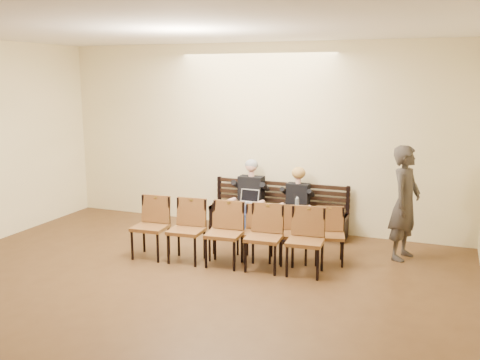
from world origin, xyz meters
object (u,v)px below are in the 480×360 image
Objects in this scene: water_bottle at (297,210)px; chair_row_back at (276,234)px; seated_woman at (296,206)px; seated_man at (249,197)px; bag at (330,231)px; laptop at (247,205)px; bench at (277,221)px; chair_row_front at (224,234)px; passerby at (406,194)px.

chair_row_back is at bearing -91.89° from water_bottle.
seated_woman reaches higher than water_bottle.
seated_man is at bearing 166.33° from water_bottle.
seated_man is 0.91m from seated_woman.
seated_woman is 0.77m from bag.
laptop reaches higher than water_bottle.
laptop is at bearing -165.99° from seated_woman.
laptop is at bearing -81.23° from seated_man.
bench is 7.36× the size of laptop.
chair_row_front is (-0.71, -1.59, -0.07)m from water_bottle.
water_bottle is at bearing -72.45° from seated_woman.
seated_man reaches higher than laptop.
laptop is (-0.47, -0.34, 0.35)m from bench.
chair_row_back is at bearing 131.17° from passerby.
water_bottle is at bearing 99.03° from passerby.
water_bottle is 1.91m from passerby.
passerby is 0.99× the size of chair_row_back.
bench is at bearing -174.11° from bag.
seated_man is 1.59m from bag.
seated_man is 0.65× the size of passerby.
seated_man is 1.86m from chair_row_front.
bag is 0.16× the size of passerby.
passerby is (1.90, -0.48, 0.47)m from seated_woman.
seated_woman is 4.94× the size of water_bottle.
laptop is 1.63m from chair_row_front.
seated_woman is at bearing 17.27° from laptop.
passerby is 2.93m from chair_row_front.
bench is 1.24× the size of passerby.
bench is at bearing 78.98° from chair_row_front.
bag is at bearing 8.47° from seated_man.
bench is 2.24× the size of seated_woman.
bench is 1.98m from chair_row_front.
seated_woman is 2.02m from passerby.
seated_woman is (0.40, -0.12, 0.36)m from bench.
seated_man is at bearing 111.69° from chair_row_back.
laptop is (0.03, -0.22, -0.10)m from seated_man.
chair_row_back is (0.43, -1.45, 0.21)m from bench.
laptop is 0.17× the size of chair_row_back.
laptop is 2.82m from passerby.
seated_woman is 0.38× the size of chair_row_front.
seated_man is at bearing 96.87° from passerby.
water_bottle is (0.08, -0.24, -0.01)m from seated_woman.
seated_man reaches higher than chair_row_back.
seated_woman is 0.25m from water_bottle.
bench is 0.68m from water_bottle.
laptop is 0.17× the size of passerby.
chair_row_back is (0.94, -1.33, -0.24)m from seated_man.
chair_row_front is at bearing 134.56° from passerby.
bench is 7.77× the size of bag.
laptop is at bearing 94.25° from chair_row_front.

